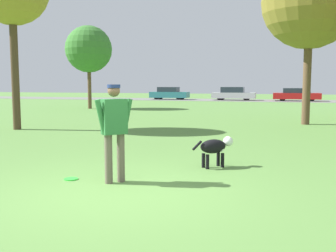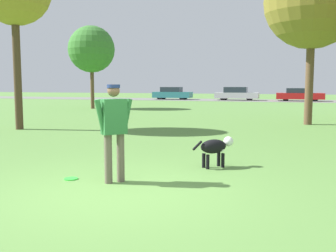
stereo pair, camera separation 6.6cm
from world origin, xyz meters
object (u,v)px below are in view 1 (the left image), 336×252
Objects in this scene: tree_far_left at (89,49)px; parked_car_teal at (169,93)px; parked_car_silver at (233,94)px; parked_car_red at (296,95)px; person at (114,125)px; frisbee at (71,179)px; tree_mid_center at (310,1)px; dog at (215,147)px.

tree_far_left is 1.35× the size of parked_car_teal.
tree_far_left is 16.71m from parked_car_teal.
parked_car_silver is at bearing 65.66° from tree_far_left.
parked_car_silver is 0.97× the size of parked_car_red.
person is 0.30× the size of tree_far_left.
tree_mid_center is (4.30, 11.14, 4.94)m from frisbee.
person is 34.18m from parked_car_red.
person is at bearing -107.38° from tree_mid_center.
tree_mid_center reaches higher than parked_car_silver.
tree_far_left is at bearing -114.85° from parked_car_silver.
frisbee is 20.37m from tree_far_left.
dog is at bearing 4.29° from person.
parked_car_silver reaches higher than parked_car_teal.
tree_far_left reaches higher than person.
dog is 0.11× the size of tree_mid_center.
tree_far_left reaches higher than frisbee.
parked_car_red reaches higher than frisbee.
parked_car_silver reaches higher than parked_car_red.
person is at bearing -75.38° from parked_car_teal.
frisbee is 0.06× the size of parked_car_silver.
parked_car_red is (13.47, 16.27, -3.32)m from tree_far_left.
tree_far_left is (-11.40, 16.01, 3.53)m from dog.
parked_car_teal is at bearing 65.62° from dog.
person is 35.36m from parked_car_teal.
parked_car_red is at bearing -1.17° from parked_car_teal.
dog is at bearing -102.41° from tree_mid_center.
parked_car_silver is (-1.74, 34.17, 0.64)m from frisbee.
dog is at bearing -72.33° from parked_car_teal.
parked_car_teal is at bearing 104.05° from frisbee.
parked_car_silver reaches higher than dog.
dog is 2.87m from frisbee.
parked_car_silver is (-2.57, 34.14, -0.33)m from person.
parked_car_red is at bearing 37.88° from person.
frisbee is at bearing -111.12° from tree_mid_center.
parked_car_teal is at bearing 87.81° from tree_far_left.
dog is 34.13m from parked_car_teal.
person is at bearing 2.51° from frisbee.
dog is at bearing -54.54° from tree_far_left.
person is 6.81× the size of frisbee.
tree_far_left is 0.80× the size of tree_mid_center.
tree_far_left reaches higher than parked_car_teal.
person reaches higher than parked_car_red.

